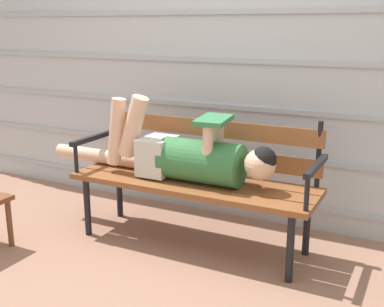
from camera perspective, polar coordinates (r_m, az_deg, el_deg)
name	(u,v)px	position (r m, az deg, el deg)	size (l,w,h in m)	color
ground_plane	(183,251)	(3.16, -1.06, -11.48)	(12.00, 12.00, 0.00)	#936B56
house_siding	(232,60)	(3.52, 4.68, 10.93)	(5.27, 0.08, 2.33)	#B2BCC6
park_bench	(197,172)	(3.15, 0.58, -2.19)	(1.61, 0.50, 0.85)	brown
reclining_person	(183,156)	(3.08, -1.04, -0.24)	(1.69, 0.27, 0.54)	#33703D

